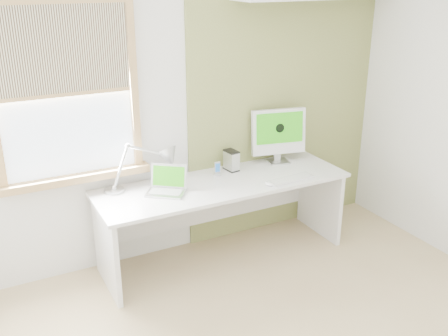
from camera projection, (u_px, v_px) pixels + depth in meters
room at (307, 177)px, 2.97m from camera, size 4.04×3.54×2.64m
accent_wall at (284, 98)px, 4.85m from camera, size 2.00×0.02×2.60m
window at (66, 95)px, 3.88m from camera, size 1.20×0.14×1.42m
desk at (220, 200)px, 4.51m from camera, size 2.20×0.70×0.73m
desk_lamp at (159, 162)px, 4.27m from camera, size 0.69×0.28×0.39m
laptop at (167, 186)px, 4.19m from camera, size 0.39×0.37×0.21m
phone_dock at (217, 171)px, 4.53m from camera, size 0.07×0.07×0.13m
external_drive at (231, 160)px, 4.63m from camera, size 0.11×0.15×0.19m
imac at (279, 133)px, 4.77m from camera, size 0.52×0.22×0.51m
keyboard at (290, 179)px, 4.43m from camera, size 0.44×0.15×0.02m
mouse at (270, 184)px, 4.32m from camera, size 0.08×0.11×0.03m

